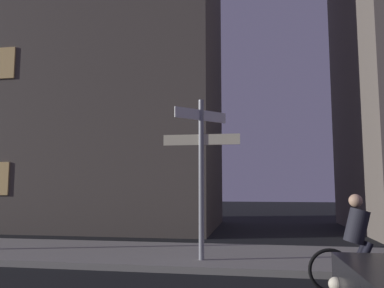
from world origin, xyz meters
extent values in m
cube|color=gray|center=(0.00, 7.35, 0.07)|extent=(40.00, 3.12, 0.14)
cylinder|color=gray|center=(-1.28, 6.53, 1.91)|extent=(0.12, 0.12, 3.55)
cube|color=white|center=(-1.28, 6.53, 3.34)|extent=(1.03, 1.03, 0.24)
cube|color=beige|center=(-1.28, 6.53, 2.78)|extent=(1.74, 0.03, 0.24)
sphere|color=#F9EFCC|center=(0.77, 2.70, 0.66)|extent=(0.16, 0.16, 0.16)
torus|color=black|center=(1.10, 4.84, 0.36)|extent=(0.72, 0.10, 0.72)
cylinder|color=black|center=(1.65, 4.87, 0.61)|extent=(1.00, 0.10, 0.04)
cylinder|color=#26262D|center=(1.55, 4.87, 1.08)|extent=(0.47, 0.35, 0.61)
sphere|color=tan|center=(1.55, 4.87, 1.50)|extent=(0.22, 0.22, 0.22)
cylinder|color=black|center=(1.59, 4.96, 0.58)|extent=(0.35, 0.14, 0.55)
cylinder|color=black|center=(1.60, 4.78, 0.58)|extent=(0.35, 0.14, 0.55)
cube|color=#4C443D|center=(-7.17, 13.80, 10.18)|extent=(10.95, 6.23, 20.35)
cube|color=#F2C672|center=(-9.36, 10.66, 6.34)|extent=(0.90, 0.06, 1.20)
camera|label=1|loc=(-0.10, -1.87, 1.75)|focal=35.52mm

